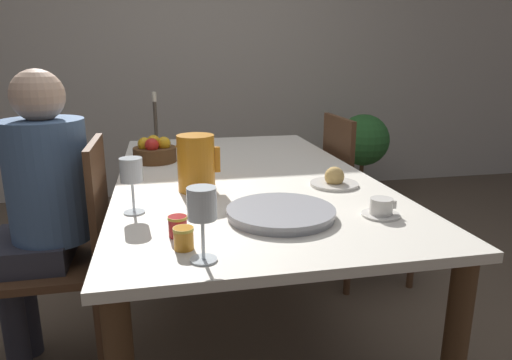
% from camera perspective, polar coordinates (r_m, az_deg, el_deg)
% --- Properties ---
extents(ground_plane, '(20.00, 20.00, 0.00)m').
position_cam_1_polar(ground_plane, '(2.26, -1.52, -17.87)').
color(ground_plane, brown).
extents(wall_back, '(10.00, 0.06, 2.60)m').
position_cam_1_polar(wall_back, '(4.19, -7.58, 16.02)').
color(wall_back, beige).
rests_on(wall_back, ground_plane).
extents(dining_table, '(1.04, 1.86, 0.74)m').
position_cam_1_polar(dining_table, '(1.98, -1.66, -1.76)').
color(dining_table, silver).
rests_on(dining_table, ground_plane).
extents(chair_person_side, '(0.42, 0.42, 0.93)m').
position_cam_1_polar(chair_person_side, '(1.94, -22.21, -8.28)').
color(chair_person_side, '#51331E').
rests_on(chair_person_side, ground_plane).
extents(chair_opposite, '(0.42, 0.42, 0.93)m').
position_cam_1_polar(chair_opposite, '(2.58, 12.47, -1.77)').
color(chair_opposite, '#51331E').
rests_on(chair_opposite, ground_plane).
extents(person_seated, '(0.39, 0.41, 1.19)m').
position_cam_1_polar(person_seated, '(1.92, -25.31, -2.16)').
color(person_seated, '#33333D').
rests_on(person_seated, ground_plane).
extents(red_pitcher, '(0.16, 0.14, 0.21)m').
position_cam_1_polar(red_pitcher, '(1.71, -7.49, 2.15)').
color(red_pitcher, orange).
rests_on(red_pitcher, dining_table).
extents(wine_glass_water, '(0.07, 0.07, 0.18)m').
position_cam_1_polar(wine_glass_water, '(1.49, -15.31, 0.89)').
color(wine_glass_water, white).
rests_on(wine_glass_water, dining_table).
extents(wine_glass_juice, '(0.07, 0.07, 0.19)m').
position_cam_1_polar(wine_glass_juice, '(1.10, -6.77, -3.49)').
color(wine_glass_juice, white).
rests_on(wine_glass_juice, dining_table).
extents(teacup_near_person, '(0.12, 0.12, 0.06)m').
position_cam_1_polar(teacup_near_person, '(1.50, 15.38, -3.46)').
color(teacup_near_person, silver).
rests_on(teacup_near_person, dining_table).
extents(serving_tray, '(0.34, 0.34, 0.03)m').
position_cam_1_polar(serving_tray, '(1.44, 3.13, -4.11)').
color(serving_tray, '#9E9EA3').
rests_on(serving_tray, dining_table).
extents(bread_plate, '(0.19, 0.19, 0.08)m').
position_cam_1_polar(bread_plate, '(1.81, 9.75, -0.02)').
color(bread_plate, silver).
rests_on(bread_plate, dining_table).
extents(jam_jar_amber, '(0.05, 0.05, 0.06)m').
position_cam_1_polar(jam_jar_amber, '(1.21, -9.04, -7.08)').
color(jam_jar_amber, '#C67A1E').
rests_on(jam_jar_amber, dining_table).
extents(jam_jar_red, '(0.05, 0.05, 0.06)m').
position_cam_1_polar(jam_jar_red, '(1.30, -9.76, -5.60)').
color(jam_jar_red, '#A81E1E').
rests_on(jam_jar_red, dining_table).
extents(fruit_bowl, '(0.20, 0.20, 0.12)m').
position_cam_1_polar(fruit_bowl, '(2.23, -12.57, 3.49)').
color(fruit_bowl, brown).
rests_on(fruit_bowl, dining_table).
extents(candlestick_tall, '(0.06, 0.06, 0.31)m').
position_cam_1_polar(candlestick_tall, '(2.50, -12.40, 6.36)').
color(candlestick_tall, '#4C4238').
rests_on(candlestick_tall, dining_table).
extents(potted_plant, '(0.44, 0.44, 0.76)m').
position_cam_1_polar(potted_plant, '(4.04, 13.21, 3.94)').
color(potted_plant, '#4C4742').
rests_on(potted_plant, ground_plane).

